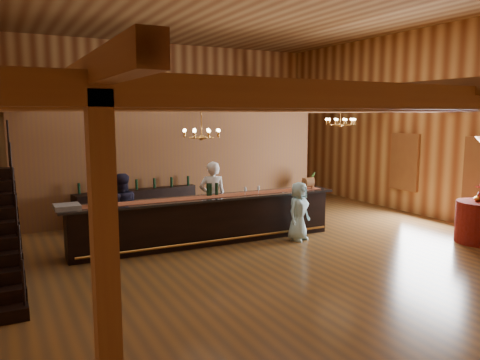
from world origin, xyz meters
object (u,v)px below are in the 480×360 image
bartender (213,198)px  staff_second (122,209)px  tasting_bar (207,220)px  chandelier_right (340,121)px  floor_plant (307,190)px  guest (299,211)px  backbar_shelf (137,207)px  beverage_dispenser (95,192)px  raffle_drum (308,182)px  chandelier_left (202,133)px

bartender → staff_second: (-2.26, 0.12, -0.09)m
bartender → tasting_bar: bearing=76.7°
chandelier_right → floor_plant: 2.90m
chandelier_right → guest: 3.18m
bartender → guest: bartender is taller
tasting_bar → floor_plant: size_ratio=5.47×
chandelier_right → staff_second: size_ratio=0.48×
backbar_shelf → floor_plant: size_ratio=2.84×
beverage_dispenser → guest: bearing=-11.2°
beverage_dispenser → floor_plant: 7.27m
chandelier_right → guest: bearing=-152.4°
tasting_bar → raffle_drum: raffle_drum is taller
tasting_bar → staff_second: staff_second is taller
beverage_dispenser → chandelier_left: chandelier_left is taller
guest → bartender: bearing=114.4°
raffle_drum → tasting_bar: bearing=177.3°
tasting_bar → backbar_shelf: 2.87m
raffle_drum → bartender: 2.49m
chandelier_right → staff_second: chandelier_right is taller
tasting_bar → staff_second: size_ratio=3.97×
raffle_drum → chandelier_left: 3.56m
tasting_bar → raffle_drum: (2.78, -0.13, 0.72)m
beverage_dispenser → floor_plant: size_ratio=0.50×
tasting_bar → staff_second: 2.00m
staff_second → guest: bearing=161.7°
backbar_shelf → chandelier_left: 4.12m
beverage_dispenser → chandelier_left: bearing=-23.9°
chandelier_left → tasting_bar: bearing=59.9°
raffle_drum → guest: (-0.74, -0.64, -0.57)m
guest → staff_second: bearing=135.2°
staff_second → beverage_dispenser: bearing=51.0°
raffle_drum → guest: bearing=-138.8°
chandelier_left → bartender: size_ratio=0.43×
floor_plant → staff_second: bearing=-168.0°
beverage_dispenser → raffle_drum: size_ratio=1.76×
guest → floor_plant: bearing=29.5°
floor_plant → chandelier_left: bearing=-148.8°
staff_second → floor_plant: bearing=-163.2°
staff_second → floor_plant: 6.37m
beverage_dispenser → raffle_drum: (5.28, -0.26, -0.11)m
raffle_drum → staff_second: staff_second is taller
raffle_drum → staff_second: bearing=167.7°
staff_second → backbar_shelf: bearing=-110.3°
beverage_dispenser → floor_plant: bearing=16.6°
tasting_bar → backbar_shelf: (-0.91, 2.72, -0.08)m
backbar_shelf → chandelier_left: (0.46, -3.50, 2.14)m
chandelier_right → chandelier_left: bearing=-166.5°
staff_second → guest: staff_second is taller
tasting_bar → staff_second: (-1.78, 0.86, 0.27)m
backbar_shelf → bartender: (1.39, -1.97, 0.44)m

